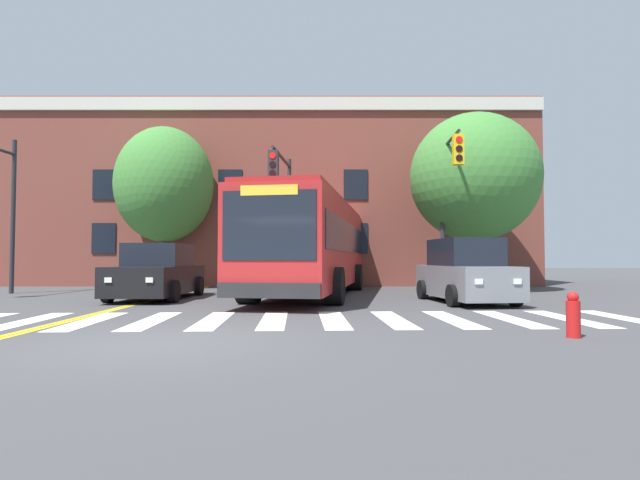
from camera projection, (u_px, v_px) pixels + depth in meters
The scene contains 14 objects.
ground_plane at pixel (156, 343), 7.57m from camera, with size 120.00×120.00×0.00m, color #424244.
crosswalk at pixel (246, 320), 10.37m from camera, with size 16.95×3.83×0.01m.
lane_line_yellow_inner at pixel (214, 285), 24.37m from camera, with size 0.12×36.00×0.01m, color gold.
lane_line_yellow_outer at pixel (218, 285), 24.37m from camera, with size 0.12×36.00×0.01m, color gold.
city_bus at pixel (316, 245), 17.68m from camera, with size 4.45×12.53×3.28m.
car_black_near_lane at pixel (160, 274), 16.00m from camera, with size 2.17×4.73×1.76m.
car_grey_far_lane at pixel (467, 273), 14.60m from camera, with size 2.28×4.35×1.87m.
car_tan_behind_bus at pixel (320, 266), 28.24m from camera, with size 2.13×4.08×1.87m.
traffic_light_near_corner at pixel (451, 185), 17.89m from camera, with size 0.40×2.99×5.92m.
traffic_light_overhead at pixel (285, 195), 18.95m from camera, with size 0.59×3.78×5.39m.
street_tree_curbside_large at pixel (477, 178), 19.82m from camera, with size 7.20×7.20×7.07m.
street_tree_curbside_small at pixel (167, 185), 21.85m from camera, with size 5.62×5.57×7.05m.
building_facade at pixel (247, 201), 27.40m from camera, with size 28.95×8.96×8.85m.
fire_hydrant at pixel (576, 316), 8.08m from camera, with size 0.22×0.22×0.75m.
Camera 1 is at (2.53, -7.61, 1.29)m, focal length 28.00 mm.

